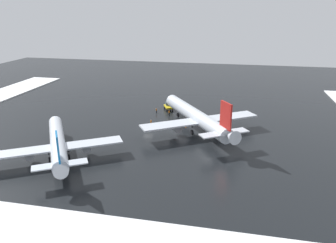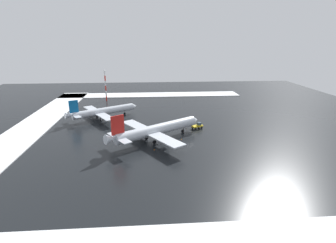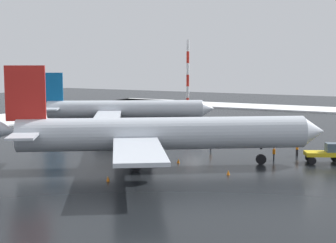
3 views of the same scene
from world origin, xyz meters
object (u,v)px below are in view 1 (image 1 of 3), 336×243
object	(u,v)px
pushback_tug	(168,106)
ground_crew_by_nose_gear	(156,110)
traffic_cone_near_nose	(186,127)
ground_crew_mid_apron	(169,113)
traffic_cone_wingtip_side	(228,132)
airplane_parked_portside	(197,117)
ground_crew_near_tug	(151,122)
traffic_cone_mid_line	(201,119)
airplane_far_rear	(58,143)

from	to	relation	value
pushback_tug	ground_crew_by_nose_gear	xyz separation A→B (m)	(-3.08, -4.33, -0.31)
pushback_tug	ground_crew_by_nose_gear	size ratio (longest dim) A/B	2.98
traffic_cone_near_nose	ground_crew_mid_apron	bearing A→B (deg)	124.85
traffic_cone_wingtip_side	airplane_parked_portside	bearing A→B (deg)	175.17
pushback_tug	ground_crew_near_tug	distance (m)	16.37
ground_crew_mid_apron	traffic_cone_mid_line	bearing A→B (deg)	57.29
airplane_parked_portside	ground_crew_near_tug	xyz separation A→B (m)	(-13.55, 1.38, -3.03)
ground_crew_near_tug	traffic_cone_wingtip_side	distance (m)	22.55
ground_crew_by_nose_gear	traffic_cone_wingtip_side	world-z (taller)	ground_crew_by_nose_gear
ground_crew_near_tug	traffic_cone_mid_line	distance (m)	15.91
airplane_parked_portside	ground_crew_near_tug	world-z (taller)	airplane_parked_portside
airplane_parked_portside	traffic_cone_near_nose	distance (m)	5.13
airplane_parked_portside	pushback_tug	bearing A→B (deg)	0.11
airplane_far_rear	ground_crew_mid_apron	bearing A→B (deg)	-59.86
airplane_far_rear	ground_crew_near_tug	distance (m)	29.66
airplane_parked_portside	ground_crew_near_tug	bearing A→B (deg)	50.57
ground_crew_mid_apron	traffic_cone_mid_line	distance (m)	10.63
ground_crew_near_tug	traffic_cone_near_nose	xyz separation A→B (m)	(10.34, 0.08, -0.70)
traffic_cone_near_nose	ground_crew_near_tug	bearing A→B (deg)	-179.55
pushback_tug	ground_crew_near_tug	size ratio (longest dim) A/B	2.98
ground_crew_mid_apron	traffic_cone_near_nose	world-z (taller)	ground_crew_mid_apron
ground_crew_by_nose_gear	traffic_cone_mid_line	world-z (taller)	ground_crew_by_nose_gear
ground_crew_mid_apron	ground_crew_by_nose_gear	bearing A→B (deg)	-132.25
ground_crew_near_tug	traffic_cone_mid_line	world-z (taller)	ground_crew_near_tug
ground_crew_by_nose_gear	traffic_cone_wingtip_side	size ratio (longest dim) A/B	3.11
traffic_cone_near_nose	traffic_cone_wingtip_side	world-z (taller)	same
ground_crew_by_nose_gear	traffic_cone_mid_line	bearing A→B (deg)	-59.28
airplane_far_rear	traffic_cone_wingtip_side	bearing A→B (deg)	-90.51
pushback_tug	traffic_cone_mid_line	xyz separation A→B (m)	(11.95, -8.25, -1.01)
ground_crew_by_nose_gear	traffic_cone_near_nose	bearing A→B (deg)	-90.15
airplane_parked_portside	airplane_far_rear	bearing A→B (deg)	95.63
airplane_far_rear	ground_crew_near_tug	bearing A→B (deg)	-63.43
traffic_cone_near_nose	traffic_cone_wingtip_side	size ratio (longest dim) A/B	1.00
ground_crew_mid_apron	traffic_cone_wingtip_side	size ratio (longest dim) A/B	3.11
ground_crew_mid_apron	traffic_cone_mid_line	xyz separation A→B (m)	(10.39, -2.13, -0.70)
ground_crew_by_nose_gear	pushback_tug	bearing A→B (deg)	9.93
ground_crew_near_tug	traffic_cone_wingtip_side	size ratio (longest dim) A/B	3.11
traffic_cone_near_nose	pushback_tug	bearing A→B (deg)	117.90
pushback_tug	traffic_cone_wingtip_side	xyz separation A→B (m)	(20.67, -18.40, -1.01)
airplane_far_rear	traffic_cone_mid_line	size ratio (longest dim) A/B	56.57
traffic_cone_mid_line	traffic_cone_near_nose	bearing A→B (deg)	-113.10
airplane_far_rear	airplane_parked_portside	bearing A→B (deg)	-82.48
ground_crew_mid_apron	traffic_cone_near_nose	xyz separation A→B (m)	(7.01, -10.06, -0.70)
airplane_parked_portside	ground_crew_mid_apron	bearing A→B (deg)	7.94
airplane_parked_portside	ground_crew_mid_apron	world-z (taller)	airplane_parked_portside
airplane_parked_portside	ground_crew_near_tug	size ratio (longest dim) A/B	20.90
ground_crew_by_nose_gear	traffic_cone_near_nose	size ratio (longest dim) A/B	3.11
traffic_cone_near_nose	airplane_parked_portside	bearing A→B (deg)	-24.44
traffic_cone_near_nose	traffic_cone_mid_line	xyz separation A→B (m)	(3.38, 7.93, 0.00)
ground_crew_mid_apron	ground_crew_near_tug	bearing A→B (deg)	-39.36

